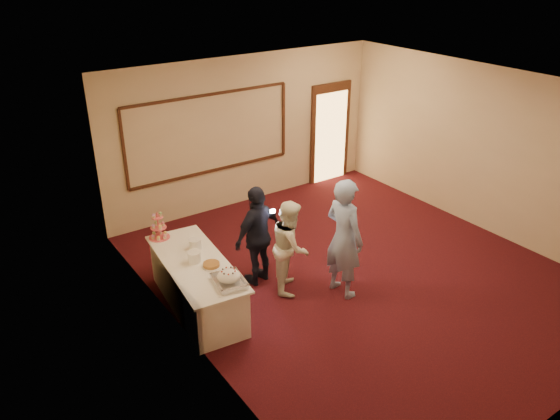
# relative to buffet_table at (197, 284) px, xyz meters

# --- Properties ---
(floor) EXTENTS (7.00, 7.00, 0.00)m
(floor) POSITION_rel_buffet_table_xyz_m (2.58, -0.66, -0.39)
(floor) COLOR #320B14
(floor) RESTS_ON ground
(room_walls) EXTENTS (6.04, 7.04, 3.02)m
(room_walls) POSITION_rel_buffet_table_xyz_m (2.58, -0.66, 1.64)
(room_walls) COLOR beige
(room_walls) RESTS_ON floor
(wall_molding) EXTENTS (3.45, 0.04, 1.55)m
(wall_molding) POSITION_rel_buffet_table_xyz_m (1.78, 2.81, 1.21)
(wall_molding) COLOR #381E10
(wall_molding) RESTS_ON room_walls
(doorway) EXTENTS (1.05, 0.07, 2.20)m
(doorway) POSITION_rel_buffet_table_xyz_m (4.73, 2.79, 0.69)
(doorway) COLOR #381E10
(doorway) RESTS_ON floor
(buffet_table) EXTENTS (1.06, 2.23, 0.77)m
(buffet_table) POSITION_rel_buffet_table_xyz_m (0.00, 0.00, 0.00)
(buffet_table) COLOR white
(buffet_table) RESTS_ON floor
(pavlova_tray) EXTENTS (0.45, 0.58, 0.19)m
(pavlova_tray) POSITION_rel_buffet_table_xyz_m (0.13, -0.75, 0.47)
(pavlova_tray) COLOR silver
(pavlova_tray) RESTS_ON buffet_table
(cupcake_stand) EXTENTS (0.32, 0.32, 0.47)m
(cupcake_stand) POSITION_rel_buffet_table_xyz_m (-0.13, 0.96, 0.55)
(cupcake_stand) COLOR #E35963
(cupcake_stand) RESTS_ON buffet_table
(plate_stack_a) EXTENTS (0.19, 0.19, 0.16)m
(plate_stack_a) POSITION_rel_buffet_table_xyz_m (-0.00, 0.01, 0.46)
(plate_stack_a) COLOR white
(plate_stack_a) RESTS_ON buffet_table
(plate_stack_b) EXTENTS (0.19, 0.19, 0.16)m
(plate_stack_b) POSITION_rel_buffet_table_xyz_m (0.17, 0.33, 0.46)
(plate_stack_b) COLOR white
(plate_stack_b) RESTS_ON buffet_table
(tart) EXTENTS (0.27, 0.27, 0.06)m
(tart) POSITION_rel_buffet_table_xyz_m (0.13, -0.25, 0.41)
(tart) COLOR white
(tart) RESTS_ON buffet_table
(man) EXTENTS (0.51, 0.72, 1.87)m
(man) POSITION_rel_buffet_table_xyz_m (2.00, -0.89, 0.55)
(man) COLOR #91ABE0
(man) RESTS_ON floor
(woman) EXTENTS (0.87, 0.91, 1.47)m
(woman) POSITION_rel_buffet_table_xyz_m (1.42, -0.34, 0.35)
(woman) COLOR white
(woman) RESTS_ON floor
(guest) EXTENTS (1.02, 0.62, 1.62)m
(guest) POSITION_rel_buffet_table_xyz_m (1.12, 0.09, 0.42)
(guest) COLOR black
(guest) RESTS_ON floor
(camera_flash) EXTENTS (0.08, 0.05, 0.05)m
(camera_flash) POSITION_rel_buffet_table_xyz_m (1.27, -0.08, 0.87)
(camera_flash) COLOR white
(camera_flash) RESTS_ON guest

